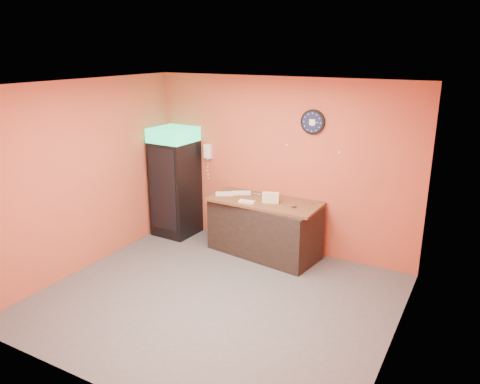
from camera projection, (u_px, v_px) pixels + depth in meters
The scene contains 15 objects.
floor at pixel (216, 299), 6.25m from camera, with size 4.50×4.50×0.00m, color #47474C.
back_wall at pixel (280, 166), 7.51m from camera, with size 4.50×0.02×2.80m, color #C05336.
left_wall at pixel (85, 176), 6.88m from camera, with size 0.02×4.00×2.80m, color #C05336.
right_wall at pixel (401, 233), 4.80m from camera, with size 0.02×4.00×2.80m, color #C05336.
ceiling at pixel (213, 85), 5.42m from camera, with size 4.50×4.00×0.02m, color white.
beverage_cooler at pixel (174, 184), 8.17m from camera, with size 0.70×0.71×1.92m.
prep_counter at pixel (264, 228), 7.51m from camera, with size 1.74×0.77×0.87m, color black.
wall_clock at pixel (313, 122), 7.02m from camera, with size 0.37×0.06×0.37m.
wall_phone at pixel (208, 151), 8.06m from camera, with size 0.13×0.11×0.24m.
butcher_paper at pixel (265, 201), 7.37m from camera, with size 1.77×0.80×0.04m, color brown.
sub_roll_stack at pixel (271, 198), 7.23m from camera, with size 0.27×0.16×0.16m.
wrapped_sandwich_left at pixel (225, 194), 7.62m from camera, with size 0.30×0.12×0.04m, color silver.
wrapped_sandwich_mid at pixel (247, 202), 7.24m from camera, with size 0.25×0.10×0.04m, color silver.
wrapped_sandwich_right at pixel (242, 193), 7.67m from camera, with size 0.30×0.12×0.04m, color silver.
kitchen_tool at pixel (262, 194), 7.59m from camera, with size 0.06×0.06×0.06m, color silver.
Camera 1 is at (2.96, -4.70, 3.22)m, focal length 35.00 mm.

